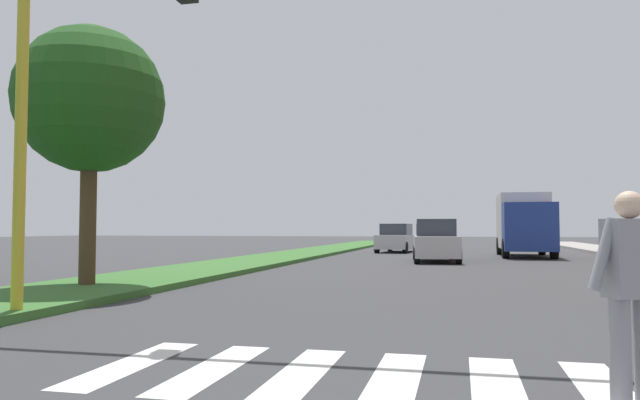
# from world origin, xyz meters

# --- Properties ---
(ground_plane) EXTENTS (140.00, 140.00, 0.00)m
(ground_plane) POSITION_xyz_m (0.00, 30.00, 0.00)
(ground_plane) COLOR #38383A
(crosswalk) EXTENTS (6.75, 2.20, 0.01)m
(crosswalk) POSITION_xyz_m (0.00, 6.96, 0.00)
(crosswalk) COLOR silver
(crosswalk) RESTS_ON ground_plane
(median_strip) EXTENTS (3.23, 64.00, 0.15)m
(median_strip) POSITION_xyz_m (-7.78, 28.00, 0.07)
(median_strip) COLOR #386B2D
(median_strip) RESTS_ON ground_plane
(tree_mid) EXTENTS (3.30, 3.30, 5.80)m
(tree_mid) POSITION_xyz_m (-7.95, 13.13, 4.27)
(tree_mid) COLOR #4C3823
(tree_mid) RESTS_ON median_strip
(traffic_light_gantry) EXTENTS (9.34, 0.30, 6.00)m
(traffic_light_gantry) POSITION_xyz_m (-3.70, 9.22, 4.38)
(traffic_light_gantry) COLOR gold
(traffic_light_gantry) RESTS_ON median_strip
(pedestrian_performer) EXTENTS (0.72, 0.39, 1.69)m
(pedestrian_performer) POSITION_xyz_m (1.45, 6.49, 0.93)
(pedestrian_performer) COLOR gray
(pedestrian_performer) RESTS_ON ground_plane
(sedan_midblock) EXTENTS (2.16, 4.34, 1.76)m
(sedan_midblock) POSITION_xyz_m (-0.85, 26.56, 0.81)
(sedan_midblock) COLOR #B7B7BC
(sedan_midblock) RESTS_ON ground_plane
(sedan_distant) EXTENTS (2.20, 4.49, 1.64)m
(sedan_distant) POSITION_xyz_m (-3.43, 36.11, 0.77)
(sedan_distant) COLOR #B7B7BC
(sedan_distant) RESTS_ON ground_plane
(truck_box_delivery) EXTENTS (2.40, 6.20, 3.10)m
(truck_box_delivery) POSITION_xyz_m (3.22, 32.25, 1.63)
(truck_box_delivery) COLOR navy
(truck_box_delivery) RESTS_ON ground_plane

